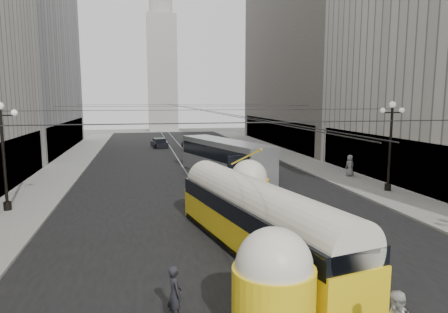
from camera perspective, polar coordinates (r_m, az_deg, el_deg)
name	(u,v)px	position (r m, az deg, el deg)	size (l,w,h in m)	color
road	(190,166)	(40.46, -4.93, -1.34)	(20.00, 85.00, 0.02)	black
sidewalk_left	(70,164)	(44.24, -21.12, -0.95)	(4.00, 72.00, 0.15)	gray
sidewalk_right	(289,157)	(46.72, 9.31, -0.05)	(4.00, 72.00, 0.15)	gray
rail_left	(182,166)	(40.38, -5.99, -1.37)	(0.12, 85.00, 0.04)	gray
rail_right	(197,166)	(40.55, -3.88, -1.31)	(0.12, 85.00, 0.04)	gray
building_left_far	(12,37)	(57.72, -28.02, 14.85)	(12.60, 28.60, 28.60)	#999999
building_right_far	(314,31)	(61.17, 12.79, 17.05)	(12.60, 32.60, 32.60)	#514C47
distant_tower	(162,60)	(87.65, -8.87, 13.51)	(6.00, 6.00, 31.36)	#B2AFA8
lamppost_left_mid	(3,150)	(26.51, -29.02, 0.81)	(1.86, 0.44, 6.37)	black
lamppost_right_mid	(391,141)	(30.65, 22.69, 2.07)	(1.86, 0.44, 6.37)	black
catenary	(191,108)	(38.93, -4.68, 6.99)	(25.00, 72.00, 0.23)	black
streetcar	(257,218)	(17.46, 4.71, -8.78)	(4.94, 14.60, 3.24)	yellow
city_bus	(225,157)	(34.83, 0.08, -0.01)	(6.14, 12.74, 3.12)	#A8ACAE
sedan_white_far	(190,143)	(55.06, -4.86, 1.91)	(2.43, 4.96, 1.51)	silver
sedan_dark_far	(159,143)	(56.48, -9.24, 1.88)	(2.33, 4.27, 1.28)	black
pedestrian_crossing_a	(175,294)	(12.70, -7.04, -18.92)	(0.65, 0.43, 1.79)	black
pedestrian_sidewalk_right	(350,165)	(35.71, 17.55, -1.23)	(0.90, 0.55, 1.83)	slate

